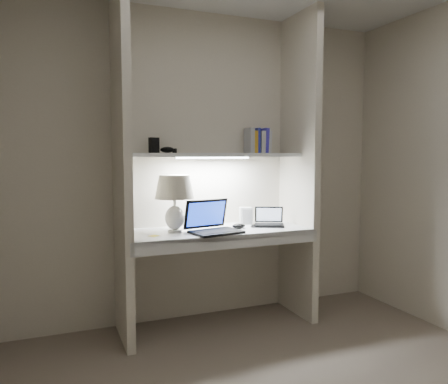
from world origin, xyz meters
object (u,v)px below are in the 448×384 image
laptop_netbook (269,221)px  book_row (257,141)px  laptop_main (212,225)px  table_lamp (175,194)px  speaker (246,216)px

laptop_netbook → book_row: 0.68m
laptop_main → book_row: (0.52, 0.29, 0.64)m
laptop_netbook → book_row: bearing=121.9°
table_lamp → book_row: (0.78, 0.17, 0.40)m
table_lamp → speaker: (0.65, 0.14, -0.22)m
laptop_main → book_row: size_ratio=1.96×
speaker → book_row: book_row is taller
table_lamp → laptop_netbook: table_lamp is taller
book_row → laptop_netbook: bearing=-83.2°
speaker → book_row: bearing=25.3°
laptop_netbook → table_lamp: bearing=-155.7°
table_lamp → laptop_main: size_ratio=1.05×
laptop_netbook → speaker: (-0.14, 0.15, 0.03)m
table_lamp → book_row: bearing=12.4°
book_row → laptop_main: bearing=-151.0°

